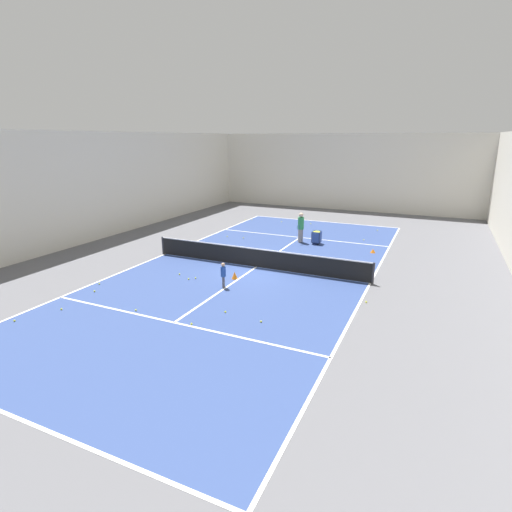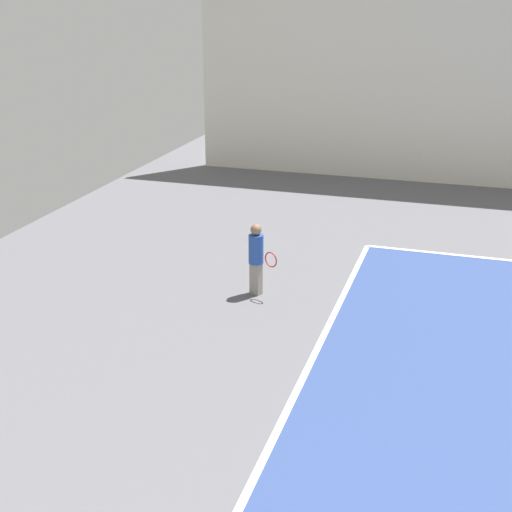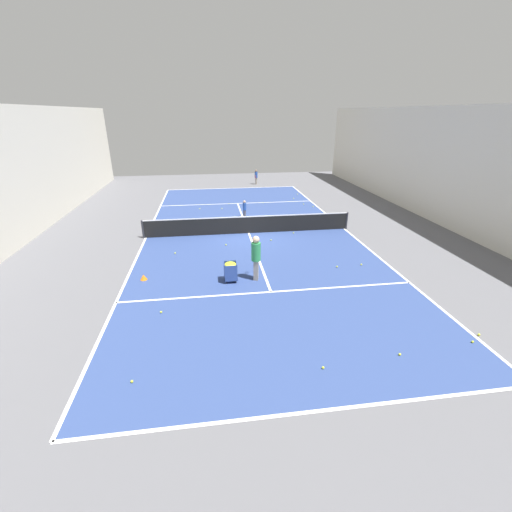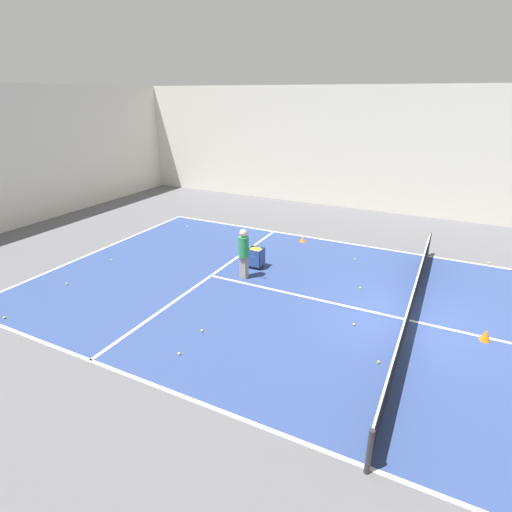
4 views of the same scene
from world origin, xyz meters
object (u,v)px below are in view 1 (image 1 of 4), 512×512
at_px(coach_at_net, 301,225).
at_px(ball_cart, 317,235).
at_px(training_cone_0, 373,251).
at_px(child_midcourt, 223,273).
at_px(training_cone_1, 235,275).
at_px(tennis_net, 256,258).

height_order(coach_at_net, ball_cart, coach_at_net).
height_order(coach_at_net, training_cone_0, coach_at_net).
height_order(child_midcourt, training_cone_1, child_midcourt).
distance_m(coach_at_net, ball_cart, 1.12).
distance_m(tennis_net, training_cone_1, 1.97).
bearing_deg(tennis_net, ball_cart, 76.08).
bearing_deg(training_cone_0, child_midcourt, -121.19).
height_order(tennis_net, child_midcourt, child_midcourt).
relative_size(child_midcourt, training_cone_1, 3.28).
relative_size(coach_at_net, ball_cart, 2.31).
xyz_separation_m(tennis_net, child_midcourt, (-0.11, -3.07, 0.13)).
height_order(coach_at_net, child_midcourt, coach_at_net).
distance_m(tennis_net, coach_at_net, 5.66).
bearing_deg(coach_at_net, training_cone_1, 9.13).
distance_m(ball_cart, training_cone_1, 7.75).
distance_m(child_midcourt, ball_cart, 8.84).
xyz_separation_m(child_midcourt, ball_cart, (1.51, 8.71, -0.08)).
bearing_deg(ball_cart, training_cone_1, -101.71).
bearing_deg(coach_at_net, ball_cart, 104.89).
relative_size(tennis_net, training_cone_0, 40.95).
distance_m(coach_at_net, training_cone_0, 4.54).
height_order(tennis_net, training_cone_1, tennis_net).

